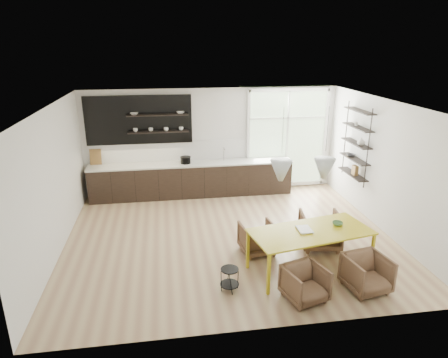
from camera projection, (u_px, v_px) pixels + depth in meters
room at (246, 158)px, 9.40m from camera, size 7.02×6.01×2.91m
kitchen_run at (189, 175)px, 10.99m from camera, size 5.54×0.69×2.75m
right_shelving at (356, 145)px, 9.81m from camera, size 0.26×1.22×1.90m
dining_table at (311, 234)px, 7.28m from camera, size 2.36×1.40×0.81m
armchair_back_left at (258, 238)px, 8.07m from camera, size 0.74×0.76×0.62m
armchair_back_right at (320, 230)px, 8.27m from camera, size 0.90×0.92×0.74m
armchair_front_left at (305, 283)px, 6.57m from camera, size 0.80×0.81×0.59m
armchair_front_right at (367, 273)px, 6.82m from camera, size 0.79×0.80×0.63m
wire_stool at (230, 276)px, 6.82m from camera, size 0.33×0.33×0.42m
table_book at (298, 230)px, 7.27m from camera, size 0.25×0.33×0.03m
table_bowl at (338, 224)px, 7.49m from camera, size 0.25×0.25×0.06m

